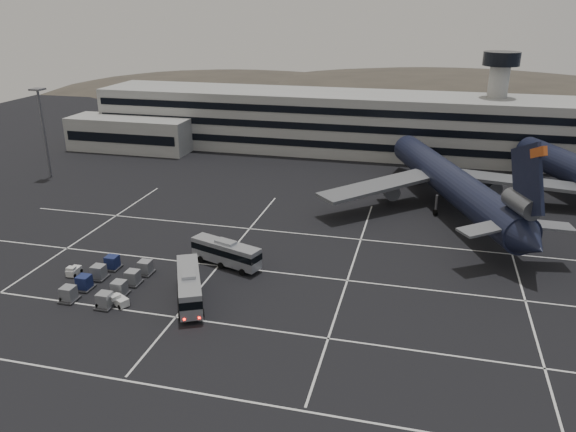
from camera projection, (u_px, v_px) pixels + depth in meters
The scene contains 11 objects.
ground at pixel (251, 284), 72.91m from camera, with size 260.00×260.00×0.00m, color black.
lane_markings at pixel (260, 282), 73.35m from camera, with size 90.00×55.62×0.01m.
terminal at pixel (328, 123), 135.51m from camera, with size 125.00×26.00×24.00m.
hills at pixel (422, 124), 227.01m from camera, with size 352.00×180.00×44.00m.
lightpole_left at pixel (42, 121), 112.93m from camera, with size 2.40×2.40×18.28m.
trijet_main at pixel (453, 183), 96.09m from camera, with size 44.24×55.48×18.08m.
bus_near at pixel (189, 285), 67.97m from camera, with size 7.37×11.52×4.06m.
bus_far at pixel (226, 252), 77.30m from camera, with size 10.81×5.80×3.74m.
tug_a at pixel (74, 271), 75.08m from camera, with size 1.31×2.15×1.35m.
tug_b at pixel (120, 301), 67.54m from camera, with size 2.64×2.30×1.46m.
uld_cluster at pixel (109, 280), 71.88m from camera, with size 7.72×11.87×1.90m.
Camera 1 is at (20.55, -61.76, 34.38)m, focal length 35.00 mm.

